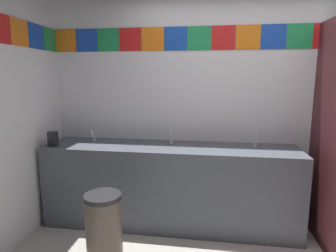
% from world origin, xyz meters
% --- Properties ---
extents(wall_back, '(4.43, 0.09, 2.79)m').
position_xyz_m(wall_back, '(0.00, 1.48, 1.40)').
color(wall_back, silver).
rests_on(wall_back, ground_plane).
extents(vanity_counter, '(2.73, 0.59, 0.90)m').
position_xyz_m(vanity_counter, '(-0.80, 1.15, 0.46)').
color(vanity_counter, '#4C515B').
rests_on(vanity_counter, ground_plane).
extents(faucet_left, '(0.04, 0.10, 0.14)m').
position_xyz_m(faucet_left, '(-1.71, 1.24, 0.95)').
color(faucet_left, silver).
rests_on(faucet_left, vanity_counter).
extents(faucet_center, '(0.04, 0.10, 0.14)m').
position_xyz_m(faucet_center, '(-0.80, 1.24, 0.95)').
color(faucet_center, silver).
rests_on(faucet_center, vanity_counter).
extents(faucet_right, '(0.04, 0.10, 0.14)m').
position_xyz_m(faucet_right, '(0.11, 1.24, 0.95)').
color(faucet_right, silver).
rests_on(faucet_right, vanity_counter).
extents(soap_dispenser, '(0.09, 0.09, 0.16)m').
position_xyz_m(soap_dispenser, '(-2.05, 0.97, 0.98)').
color(soap_dispenser, black).
rests_on(soap_dispenser, vanity_counter).
extents(trash_bin, '(0.31, 0.31, 0.67)m').
position_xyz_m(trash_bin, '(-1.25, 0.31, 0.34)').
color(trash_bin, brown).
rests_on(trash_bin, ground_plane).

